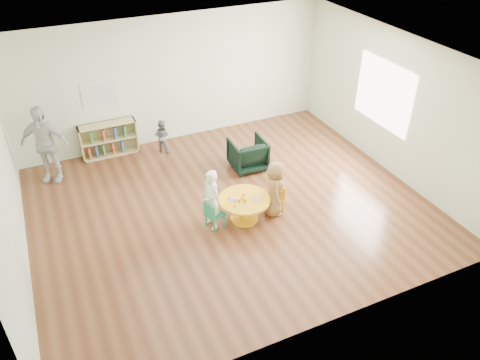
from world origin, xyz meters
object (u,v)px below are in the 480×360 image
(child_left, at_px, (211,200))
(activity_table, at_px, (244,205))
(armchair, at_px, (248,154))
(child_right, at_px, (274,189))
(kid_chair_left, at_px, (213,214))
(kid_chair_right, at_px, (278,197))
(bookshelf, at_px, (108,139))
(adult_caretaker, at_px, (45,144))
(toddler, at_px, (162,136))

(child_left, bearing_deg, activity_table, 71.45)
(armchair, bearing_deg, child_right, 83.53)
(activity_table, distance_m, kid_chair_left, 0.58)
(kid_chair_right, height_order, child_left, child_left)
(bookshelf, bearing_deg, child_right, -55.99)
(kid_chair_left, bearing_deg, adult_caretaker, -155.80)
(activity_table, relative_size, child_left, 0.81)
(kid_chair_left, bearing_deg, kid_chair_right, 73.24)
(activity_table, bearing_deg, armchair, 62.71)
(activity_table, xyz_separation_m, bookshelf, (-1.70, 3.31, 0.05))
(kid_chair_right, height_order, bookshelf, bookshelf)
(child_left, distance_m, child_right, 1.16)
(activity_table, height_order, bookshelf, bookshelf)
(kid_chair_right, distance_m, adult_caretaker, 4.59)
(activity_table, distance_m, kid_chair_right, 0.67)
(bookshelf, distance_m, child_left, 3.44)
(kid_chair_right, distance_m, toddler, 3.20)
(armchair, bearing_deg, bookshelf, -33.19)
(kid_chair_left, height_order, armchair, armchair)
(child_right, bearing_deg, child_left, 103.91)
(kid_chair_left, distance_m, armchair, 2.05)
(adult_caretaker, bearing_deg, activity_table, -16.90)
(activity_table, relative_size, kid_chair_right, 1.75)
(kid_chair_left, bearing_deg, armchair, 121.31)
(activity_table, bearing_deg, child_right, -4.54)
(activity_table, bearing_deg, kid_chair_right, 1.74)
(kid_chair_left, xyz_separation_m, child_right, (1.14, -0.07, 0.24))
(child_right, bearing_deg, kid_chair_left, 106.00)
(bookshelf, distance_m, child_right, 4.05)
(child_left, bearing_deg, bookshelf, -172.96)
(armchair, xyz_separation_m, child_left, (-1.39, -1.48, 0.23))
(toddler, bearing_deg, kid_chair_left, 131.57)
(bookshelf, relative_size, adult_caretaker, 0.75)
(child_right, height_order, adult_caretaker, adult_caretaker)
(kid_chair_right, height_order, adult_caretaker, adult_caretaker)
(bookshelf, relative_size, toddler, 1.60)
(toddler, bearing_deg, bookshelf, 22.84)
(kid_chair_left, xyz_separation_m, kid_chair_right, (1.25, -0.01, -0.01))
(kid_chair_left, distance_m, bookshelf, 3.47)
(bookshelf, xyz_separation_m, child_left, (1.12, -3.24, 0.19))
(kid_chair_left, relative_size, child_right, 0.50)
(activity_table, xyz_separation_m, kid_chair_left, (-0.58, 0.03, -0.03))
(kid_chair_right, xyz_separation_m, child_left, (-1.26, 0.05, 0.28))
(armchair, bearing_deg, toddler, -42.96)
(activity_table, bearing_deg, adult_caretaker, 136.70)
(kid_chair_left, height_order, child_right, child_right)
(kid_chair_right, bearing_deg, adult_caretaker, 57.77)
(kid_chair_left, xyz_separation_m, bookshelf, (-1.12, 3.29, 0.08))
(child_right, bearing_deg, armchair, 11.05)
(kid_chair_left, xyz_separation_m, child_left, (-0.01, 0.04, 0.27))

